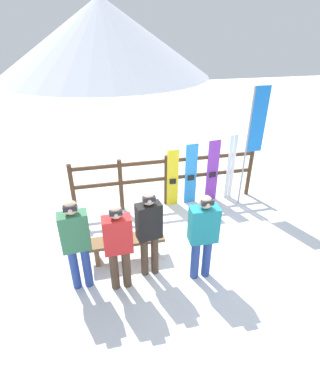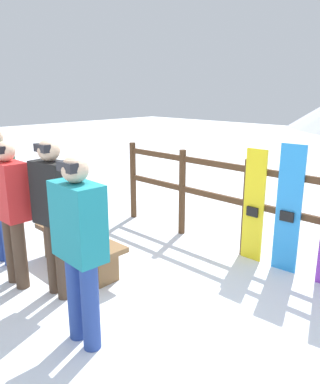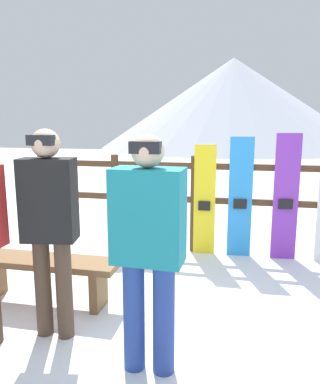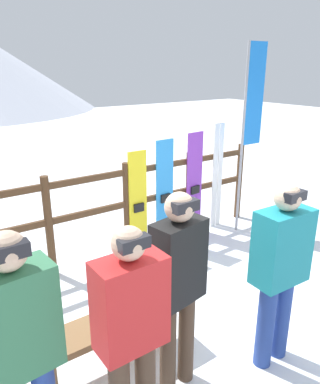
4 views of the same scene
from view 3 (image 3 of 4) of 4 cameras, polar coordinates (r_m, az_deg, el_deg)
The scene contains 9 objects.
ground_plane at distance 3.42m, azimuth 0.87°, elevation -19.79°, with size 40.00×40.00×0.00m, color white.
mountain_backdrop at distance 26.90m, azimuth 10.98°, elevation 13.13°, with size 18.00×18.00×6.00m.
fence at distance 4.99m, azimuth 5.23°, elevation -0.75°, with size 4.50×0.10×1.29m.
bench at distance 3.84m, azimuth -17.24°, elevation -11.19°, with size 1.47×0.36×0.45m.
person_black at distance 3.05m, azimuth -16.46°, elevation -3.99°, with size 0.44×0.29×1.68m.
person_teal at distance 2.51m, azimuth -1.80°, elevation -7.45°, with size 0.48×0.28×1.65m.
snowboard_yellow at distance 4.93m, azimuth 6.80°, elevation -1.28°, with size 0.28×0.05×1.45m.
snowboard_blue at distance 4.90m, azimuth 12.13°, elevation -0.89°, with size 0.30×0.07×1.55m.
snowboard_purple at distance 4.93m, azimuth 18.62°, elevation -0.86°, with size 0.31×0.08×1.60m.
Camera 3 is at (0.56, -2.89, 1.73)m, focal length 35.00 mm.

